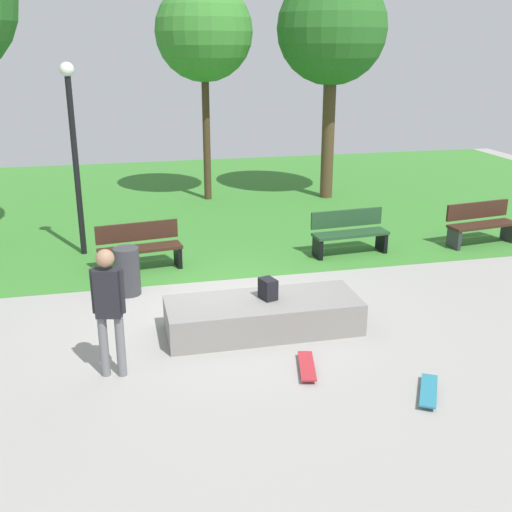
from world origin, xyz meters
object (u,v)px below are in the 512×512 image
(park_bench_near_lamppost, at_px, (481,223))
(tree_slender_maple, at_px, (204,33))
(backpack_on_ledge, at_px, (268,289))
(trash_bin, at_px, (127,271))
(skateboard_by_ledge, at_px, (307,366))
(skateboard_spare, at_px, (429,391))
(park_bench_center_lawn, at_px, (349,232))
(skater_performing_trick, at_px, (109,303))
(park_bench_near_path, at_px, (139,246))
(concrete_ledge, at_px, (263,315))
(lamp_post, at_px, (74,140))
(tree_leaning_ash, at_px, (332,30))

(park_bench_near_lamppost, relative_size, tree_slender_maple, 0.29)
(backpack_on_ledge, relative_size, trash_bin, 0.38)
(skateboard_by_ledge, relative_size, skateboard_spare, 1.04)
(skateboard_spare, distance_m, park_bench_center_lawn, 5.61)
(skater_performing_trick, height_order, tree_slender_maple, tree_slender_maple)
(skater_performing_trick, bearing_deg, park_bench_near_path, 82.16)
(park_bench_near_path, xyz_separation_m, park_bench_near_lamppost, (7.37, -0.01, 0.00))
(park_bench_center_lawn, bearing_deg, park_bench_near_path, -179.82)
(concrete_ledge, distance_m, tree_slender_maple, 9.70)
(concrete_ledge, distance_m, trash_bin, 2.79)
(park_bench_center_lawn, bearing_deg, park_bench_near_lamppost, -0.35)
(backpack_on_ledge, bearing_deg, lamp_post, 15.94)
(concrete_ledge, bearing_deg, skater_performing_trick, -158.76)
(tree_leaning_ash, bearing_deg, skateboard_spare, -102.26)
(tree_slender_maple, distance_m, lamp_post, 5.79)
(skateboard_by_ledge, bearing_deg, trash_bin, 124.22)
(tree_leaning_ash, height_order, tree_slender_maple, tree_leaning_ash)
(trash_bin, bearing_deg, tree_leaning_ash, 46.82)
(tree_leaning_ash, bearing_deg, park_bench_near_lamppost, -69.90)
(lamp_post, relative_size, trash_bin, 4.55)
(backpack_on_ledge, bearing_deg, skater_performing_trick, 94.32)
(concrete_ledge, distance_m, park_bench_near_lamppost, 6.52)
(tree_slender_maple, bearing_deg, backpack_on_ledge, -92.76)
(skater_performing_trick, distance_m, lamp_post, 5.53)
(park_bench_center_lawn, bearing_deg, concrete_ledge, -129.31)
(park_bench_center_lawn, bearing_deg, backpack_on_ledge, -128.81)
(park_bench_center_lawn, xyz_separation_m, trash_bin, (-4.60, -1.24, -0.06))
(concrete_ledge, xyz_separation_m, trash_bin, (-1.97, 1.97, 0.17))
(skateboard_spare, bearing_deg, park_bench_center_lawn, 79.20)
(backpack_on_ledge, relative_size, skater_performing_trick, 0.18)
(skateboard_spare, relative_size, park_bench_near_lamppost, 0.48)
(skater_performing_trick, height_order, park_bench_near_lamppost, skater_performing_trick)
(concrete_ledge, xyz_separation_m, skater_performing_trick, (-2.25, -0.88, 0.79))
(backpack_on_ledge, bearing_deg, park_bench_near_lamppost, -77.89)
(concrete_ledge, relative_size, trash_bin, 3.47)
(concrete_ledge, relative_size, park_bench_center_lawn, 1.80)
(concrete_ledge, xyz_separation_m, skateboard_by_ledge, (0.28, -1.33, -0.19))
(lamp_post, bearing_deg, skater_performing_trick, -84.14)
(concrete_ledge, bearing_deg, park_bench_near_path, 117.88)
(tree_leaning_ash, bearing_deg, backpack_on_ledge, -114.88)
(skateboard_spare, xyz_separation_m, tree_slender_maple, (-1.08, 11.00, 4.41))
(concrete_ledge, xyz_separation_m, park_bench_center_lawn, (2.63, 3.21, 0.23))
(backpack_on_ledge, height_order, park_bench_near_path, park_bench_near_path)
(park_bench_near_path, distance_m, lamp_post, 2.53)
(park_bench_center_lawn, bearing_deg, trash_bin, -164.92)
(skateboard_by_ledge, distance_m, park_bench_near_lamppost, 7.05)
(backpack_on_ledge, relative_size, skateboard_by_ledge, 0.39)
(skater_performing_trick, height_order, park_bench_center_lawn, skater_performing_trick)
(tree_leaning_ash, bearing_deg, tree_slender_maple, 170.79)
(skater_performing_trick, height_order, skateboard_spare, skater_performing_trick)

